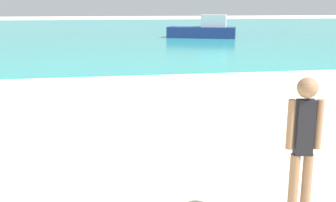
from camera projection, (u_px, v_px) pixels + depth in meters
water at (99, 29)px, 43.53m from camera, size 160.00×60.00×0.06m
person_standing at (303, 143)px, 4.60m from camera, size 0.40×0.23×1.74m
boat_near at (204, 30)px, 31.48m from camera, size 5.43×3.45×1.76m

